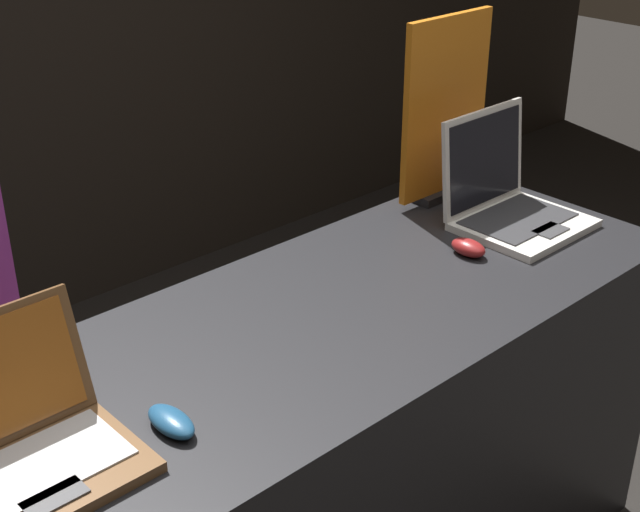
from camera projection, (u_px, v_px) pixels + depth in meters
name	position (u px, v px, depth m)	size (l,w,h in m)	color
display_counter	(320.00, 478.00, 2.13)	(1.87, 0.68, 0.89)	black
laptop_front	(15.00, 442.00, 1.46)	(0.36, 0.30, 0.24)	brown
mouse_front	(171.00, 422.00, 1.57)	(0.06, 0.12, 0.03)	navy
laptop_back	(508.00, 199.00, 2.34)	(0.32, 0.30, 0.29)	silver
mouse_back	(468.00, 248.00, 2.19)	(0.06, 0.10, 0.04)	maroon
promo_stand_back	(445.00, 114.00, 2.41)	(0.32, 0.07, 0.51)	black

